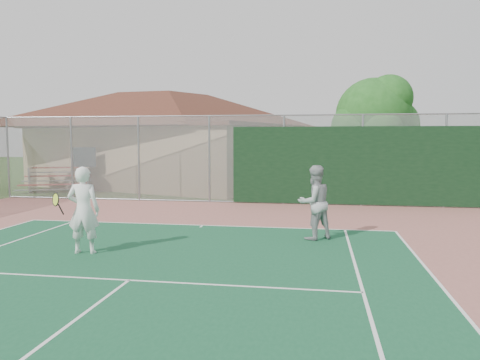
# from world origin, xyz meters

# --- Properties ---
(back_fence) EXTENTS (20.08, 0.11, 3.53)m
(back_fence) POSITION_xyz_m (2.11, 16.98, 1.67)
(back_fence) COLOR gray
(back_fence) RESTS_ON ground
(clubhouse) EXTENTS (16.25, 13.25, 6.06)m
(clubhouse) POSITION_xyz_m (-5.20, 23.90, 3.08)
(clubhouse) COLOR tan
(clubhouse) RESTS_ON ground
(bleachers) EXTENTS (3.87, 3.02, 1.19)m
(bleachers) POSITION_xyz_m (-9.21, 19.76, 0.63)
(bleachers) COLOR #A32F25
(bleachers) RESTS_ON ground
(tree) EXTENTS (3.78, 3.58, 5.28)m
(tree) POSITION_xyz_m (5.74, 19.49, 3.47)
(tree) COLOR #332212
(tree) RESTS_ON ground
(player_white_front) EXTENTS (1.03, 0.72, 1.94)m
(player_white_front) POSITION_xyz_m (-1.79, 8.14, 0.98)
(player_white_front) COLOR white
(player_white_front) RESTS_ON ground
(player_grey_back) EXTENTS (1.16, 1.10, 1.89)m
(player_grey_back) POSITION_xyz_m (3.26, 10.50, 0.94)
(player_grey_back) COLOR #A3A6A8
(player_grey_back) RESTS_ON ground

